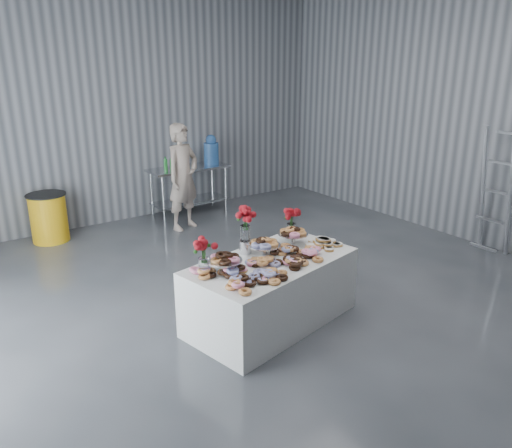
{
  "coord_description": "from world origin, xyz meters",
  "views": [
    {
      "loc": [
        -3.25,
        -4.04,
        2.87
      ],
      "look_at": [
        -0.09,
        0.41,
        1.02
      ],
      "focal_mm": 35.0,
      "sensor_mm": 36.0,
      "label": 1
    }
  ],
  "objects_px": {
    "display_table": "(271,291)",
    "stepladder": "(496,192)",
    "prep_table": "(189,182)",
    "water_jug": "(211,151)",
    "person": "(183,177)",
    "trash_barrel": "(49,218)"
  },
  "relations": [
    {
      "from": "person",
      "to": "stepladder",
      "type": "relative_size",
      "value": 0.94
    },
    {
      "from": "water_jug",
      "to": "trash_barrel",
      "type": "distance_m",
      "value": 3.14
    },
    {
      "from": "person",
      "to": "stepladder",
      "type": "height_order",
      "value": "stepladder"
    },
    {
      "from": "prep_table",
      "to": "person",
      "type": "relative_size",
      "value": 0.83
    },
    {
      "from": "water_jug",
      "to": "stepladder",
      "type": "xyz_separation_m",
      "value": [
        2.26,
        -4.4,
        -0.19
      ]
    },
    {
      "from": "display_table",
      "to": "water_jug",
      "type": "bearing_deg",
      "value": 67.78
    },
    {
      "from": "prep_table",
      "to": "stepladder",
      "type": "bearing_deg",
      "value": -57.87
    },
    {
      "from": "prep_table",
      "to": "person",
      "type": "bearing_deg",
      "value": -124.16
    },
    {
      "from": "display_table",
      "to": "stepladder",
      "type": "relative_size",
      "value": 0.99
    },
    {
      "from": "display_table",
      "to": "person",
      "type": "xyz_separation_m",
      "value": [
        0.73,
        3.46,
        0.53
      ]
    },
    {
      "from": "display_table",
      "to": "water_jug",
      "type": "distance_m",
      "value": 4.54
    },
    {
      "from": "trash_barrel",
      "to": "display_table",
      "type": "bearing_deg",
      "value": -71.91
    },
    {
      "from": "water_jug",
      "to": "trash_barrel",
      "type": "height_order",
      "value": "water_jug"
    },
    {
      "from": "stepladder",
      "to": "prep_table",
      "type": "bearing_deg",
      "value": 122.13
    },
    {
      "from": "prep_table",
      "to": "water_jug",
      "type": "bearing_deg",
      "value": -0.0
    },
    {
      "from": "display_table",
      "to": "prep_table",
      "type": "relative_size",
      "value": 1.27
    },
    {
      "from": "display_table",
      "to": "trash_barrel",
      "type": "distance_m",
      "value": 4.36
    },
    {
      "from": "person",
      "to": "trash_barrel",
      "type": "distance_m",
      "value": 2.25
    },
    {
      "from": "prep_table",
      "to": "stepladder",
      "type": "xyz_separation_m",
      "value": [
        2.76,
        -4.4,
        0.34
      ]
    },
    {
      "from": "prep_table",
      "to": "water_jug",
      "type": "height_order",
      "value": "water_jug"
    },
    {
      "from": "prep_table",
      "to": "trash_barrel",
      "type": "xyz_separation_m",
      "value": [
        -2.55,
        0.0,
        -0.23
      ]
    },
    {
      "from": "stepladder",
      "to": "display_table",
      "type": "bearing_deg",
      "value": 176.28
    }
  ]
}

